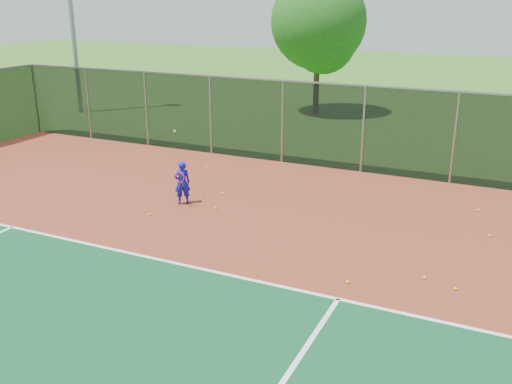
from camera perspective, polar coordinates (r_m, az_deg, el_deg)
ground at (r=10.24m, az=-8.31°, el=-15.83°), size 120.00×120.00×0.00m
court_apron at (r=11.68m, az=-2.87°, el=-10.86°), size 30.00×20.00×0.02m
fence_back at (r=19.99m, az=10.66°, el=6.27°), size 30.00×0.06×3.03m
tennis_player at (r=16.82m, az=-7.39°, el=0.94°), size 0.59×0.69×2.19m
practice_ball_0 at (r=15.74m, az=22.33°, el=-4.04°), size 0.07×0.07×0.07m
practice_ball_1 at (r=16.50m, az=-4.04°, el=-1.58°), size 0.07×0.07×0.07m
practice_ball_2 at (r=12.45m, az=9.17°, el=-8.88°), size 0.07×0.07×0.07m
practice_ball_3 at (r=20.47m, az=-4.97°, el=2.45°), size 0.07×0.07×0.07m
practice_ball_4 at (r=16.22m, az=-10.64°, el=-2.24°), size 0.07×0.07×0.07m
practice_ball_5 at (r=17.71m, az=-3.31°, el=-0.12°), size 0.07×0.07×0.07m
practice_ball_6 at (r=17.49m, az=21.38°, el=-1.69°), size 0.07×0.07×0.07m
practice_ball_7 at (r=13.00m, az=16.51°, el=-8.19°), size 0.07×0.07×0.07m
practice_ball_8 at (r=12.73m, az=19.32°, el=-9.11°), size 0.07×0.07×0.07m
tree_back_left at (r=30.08m, az=6.38°, el=16.14°), size 4.84×4.84×7.11m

